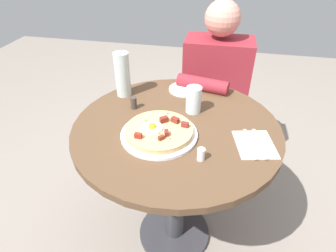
% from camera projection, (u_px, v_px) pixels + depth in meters
% --- Properties ---
extents(ground_plane, '(6.00, 6.00, 0.00)m').
position_uv_depth(ground_plane, '(174.00, 233.00, 1.62)').
color(ground_plane, gray).
extents(dining_table, '(0.87, 0.87, 0.75)m').
position_uv_depth(dining_table, '(176.00, 157.00, 1.29)').
color(dining_table, brown).
rests_on(dining_table, ground_plane).
extents(person_seated, '(0.38, 0.48, 1.14)m').
position_uv_depth(person_seated, '(213.00, 106.00, 1.79)').
color(person_seated, '#2D2D33').
rests_on(person_seated, ground_plane).
extents(pizza_plate, '(0.30, 0.30, 0.01)m').
position_uv_depth(pizza_plate, '(159.00, 134.00, 1.12)').
color(pizza_plate, white).
rests_on(pizza_plate, dining_table).
extents(breakfast_pizza, '(0.27, 0.27, 0.05)m').
position_uv_depth(breakfast_pizza, '(159.00, 130.00, 1.11)').
color(breakfast_pizza, tan).
rests_on(breakfast_pizza, pizza_plate).
extents(bread_plate, '(0.16, 0.16, 0.01)m').
position_uv_depth(bread_plate, '(185.00, 89.00, 1.43)').
color(bread_plate, white).
rests_on(bread_plate, dining_table).
extents(napkin, '(0.17, 0.20, 0.00)m').
position_uv_depth(napkin, '(255.00, 144.00, 1.07)').
color(napkin, white).
rests_on(napkin, dining_table).
extents(fork, '(0.05, 0.18, 0.00)m').
position_uv_depth(fork, '(260.00, 143.00, 1.07)').
color(fork, silver).
rests_on(fork, napkin).
extents(knife, '(0.05, 0.18, 0.00)m').
position_uv_depth(knife, '(250.00, 143.00, 1.07)').
color(knife, silver).
rests_on(knife, napkin).
extents(water_glass, '(0.07, 0.07, 0.12)m').
position_uv_depth(water_glass, '(194.00, 100.00, 1.24)').
color(water_glass, silver).
rests_on(water_glass, dining_table).
extents(water_bottle, '(0.07, 0.07, 0.21)m').
position_uv_depth(water_bottle, '(122.00, 75.00, 1.34)').
color(water_bottle, silver).
rests_on(water_bottle, dining_table).
extents(salt_shaker, '(0.03, 0.03, 0.05)m').
position_uv_depth(salt_shaker, '(201.00, 154.00, 0.99)').
color(salt_shaker, white).
rests_on(salt_shaker, dining_table).
extents(pepper_shaker, '(0.03, 0.03, 0.06)m').
position_uv_depth(pepper_shaker, '(134.00, 103.00, 1.28)').
color(pepper_shaker, '#3F3833').
rests_on(pepper_shaker, dining_table).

